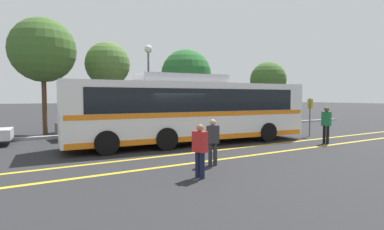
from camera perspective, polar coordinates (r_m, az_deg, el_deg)
The scene contains 16 objects.
ground_plane at distance 14.40m, azimuth -4.13°, elevation -5.90°, with size 220.00×220.00×0.00m, color #262628.
lane_strip_0 at distance 13.27m, azimuth 4.89°, elevation -6.68°, with size 0.20×32.22×0.01m, color gold.
lane_strip_1 at distance 12.00m, azimuth 9.53°, elevation -7.81°, with size 0.20×32.22×0.01m, color gold.
curb_strip at distance 20.14m, azimuth -8.31°, elevation -3.04°, with size 40.22×0.36×0.15m, color #99999E.
transit_bus at distance 14.92m, azimuth -0.06°, elevation 1.14°, with size 12.68×3.58×3.42m.
parked_car_1 at distance 17.98m, azimuth -17.67°, elevation -1.97°, with size 4.23×2.07×1.33m.
parked_car_2 at distance 20.23m, azimuth -1.65°, elevation -1.21°, with size 4.02×2.10×1.36m.
pedestrian_0 at distance 8.62m, azimuth 1.53°, elevation -6.28°, with size 0.36×0.47×1.56m.
pedestrian_1 at distance 10.22m, azimuth 3.98°, elevation -4.67°, with size 0.47×0.39×1.58m.
pedestrian_2 at distance 16.27m, azimuth 24.21°, elevation -1.33°, with size 0.31×0.46×1.85m.
bus_stop_sign at distance 19.09m, azimuth 21.54°, elevation 0.51°, with size 0.07×0.40×2.27m.
street_lamp at distance 21.77m, azimuth -8.31°, elevation 9.46°, with size 0.57×0.57×6.02m.
tree_0 at distance 29.24m, azimuth 14.29°, elevation 6.48°, with size 3.36×3.36×5.63m.
tree_1 at distance 20.91m, azimuth -26.53°, elevation 10.96°, with size 3.92×3.92×7.18m.
tree_2 at distance 25.76m, azimuth -1.12°, elevation 7.68°, with size 4.28×4.28×6.38m.
tree_3 at distance 22.37m, azimuth -15.78°, elevation 9.24°, with size 3.12×3.12×6.23m.
Camera 1 is at (-6.35, -12.71, 2.33)m, focal length 28.00 mm.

